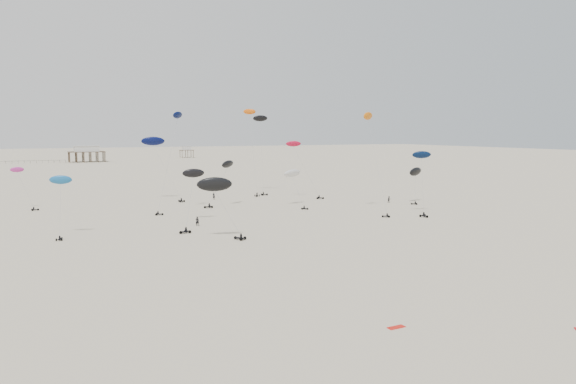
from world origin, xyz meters
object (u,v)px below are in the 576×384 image
rig_2 (301,159)px  spectator_0 (197,226)px  rig_0 (422,173)px  pavilion_small (187,153)px  pavilion_main (87,155)px  rig_7 (371,135)px

rig_2 → spectator_0: size_ratio=7.49×
rig_0 → rig_2: size_ratio=0.88×
pavilion_small → rig_0: bearing=-95.1°
rig_2 → pavilion_small: bearing=-147.7°
pavilion_main → rig_7: (36.66, -250.67, 13.54)m
rig_7 → spectator_0: size_ratio=10.88×
rig_2 → rig_7: bearing=45.4°
spectator_0 → rig_2: bearing=-128.4°
spectator_0 → pavilion_main: bearing=-79.0°
pavilion_main → pavilion_small: (70.00, 30.00, -0.74)m
pavilion_main → pavilion_small: size_ratio=2.33×
rig_0 → spectator_0: rig_0 is taller
rig_0 → rig_2: 40.93m
rig_2 → rig_0: bearing=55.1°
pavilion_main → rig_0: (44.36, -259.58, 5.18)m
spectator_0 → rig_7: bearing=-165.5°
pavilion_small → spectator_0: bearing=-104.9°
pavilion_main → rig_7: bearing=-81.7°
rig_0 → pavilion_main: bearing=-78.7°
rig_2 → spectator_0: (-39.31, -32.27, -11.03)m
pavilion_main → rig_0: 263.40m
pavilion_main → pavilion_small: 76.16m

